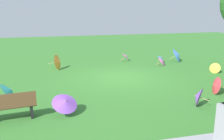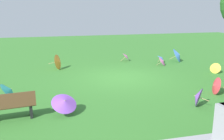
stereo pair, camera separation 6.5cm
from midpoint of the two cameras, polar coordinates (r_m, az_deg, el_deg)
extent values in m
plane|color=#387A2D|center=(12.83, 2.01, -1.72)|extent=(40.00, 40.00, 0.00)
cube|color=brown|center=(8.62, -21.99, -7.42)|extent=(1.64, 0.65, 0.05)
cube|color=brown|center=(8.36, -22.11, -6.44)|extent=(1.60, 0.32, 0.45)
cube|color=black|center=(8.71, -17.61, -8.42)|extent=(0.13, 0.41, 0.45)
cylinder|color=tan|center=(16.62, 10.18, 2.11)|extent=(0.21, 0.07, 0.27)
cone|color=#4C8CE5|center=(16.62, 10.65, 2.69)|extent=(0.62, 0.66, 0.44)
sphere|color=tan|center=(16.62, 10.77, 2.84)|extent=(0.06, 0.05, 0.05)
cylinder|color=tan|center=(9.59, 19.59, -6.08)|extent=(0.27, 0.25, 0.10)
cone|color=purple|center=(9.60, 18.19, -5.56)|extent=(0.70, 0.72, 0.71)
sphere|color=tan|center=(9.61, 17.76, -5.40)|extent=(0.06, 0.06, 0.04)
cylinder|color=tan|center=(11.29, 23.02, -3.49)|extent=(0.46, 0.14, 0.14)
cone|color=#D8383F|center=(11.16, 21.69, -3.17)|extent=(0.45, 0.75, 0.71)
sphere|color=tan|center=(11.13, 21.42, -3.11)|extent=(0.05, 0.05, 0.04)
cylinder|color=tan|center=(17.07, 13.18, 2.77)|extent=(0.39, 0.27, 0.27)
cone|color=#4C8CE5|center=(17.01, 14.24, 3.27)|extent=(1.05, 1.13, 0.91)
sphere|color=tan|center=(16.99, 14.54, 3.42)|extent=(0.06, 0.06, 0.05)
cylinder|color=tan|center=(14.93, 21.85, 0.21)|extent=(0.27, 0.21, 0.17)
cone|color=yellow|center=(14.72, 21.66, 0.43)|extent=(0.61, 0.65, 0.55)
sphere|color=tan|center=(14.68, 21.62, 0.48)|extent=(0.06, 0.06, 0.05)
cylinder|color=tan|center=(14.92, -13.08, 1.54)|extent=(0.51, 0.24, 0.14)
cone|color=orange|center=(14.79, -11.88, 1.77)|extent=(0.62, 0.90, 0.86)
sphere|color=tan|center=(14.76, -11.64, 1.82)|extent=(0.05, 0.05, 0.04)
cylinder|color=tan|center=(10.54, -23.12, -5.40)|extent=(0.40, 0.04, 0.32)
cone|color=teal|center=(10.45, -21.82, -4.26)|extent=(0.65, 0.81, 0.72)
sphere|color=tan|center=(10.43, -21.48, -3.97)|extent=(0.05, 0.04, 0.05)
cylinder|color=tan|center=(16.76, 2.27, 2.47)|extent=(0.33, 0.07, 0.30)
cone|color=pink|center=(16.76, 2.96, 3.09)|extent=(0.59, 0.69, 0.54)
sphere|color=tan|center=(16.76, 3.12, 3.23)|extent=(0.06, 0.04, 0.05)
cylinder|color=tan|center=(15.80, 10.21, 1.49)|extent=(0.30, 0.21, 0.26)
cone|color=pink|center=(15.74, 10.96, 1.96)|extent=(0.70, 0.74, 0.55)
sphere|color=tan|center=(15.73, 11.11, 2.06)|extent=(0.06, 0.06, 0.05)
cylinder|color=tan|center=(8.70, -10.94, -8.26)|extent=(0.11, 0.25, 0.39)
cone|color=purple|center=(8.46, -10.57, -7.02)|extent=(1.03, 1.01, 0.58)
sphere|color=tan|center=(8.40, -10.46, -6.68)|extent=(0.05, 0.06, 0.05)
camera|label=1|loc=(0.03, -90.16, -0.04)|focal=41.33mm
camera|label=2|loc=(0.03, 89.84, 0.04)|focal=41.33mm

